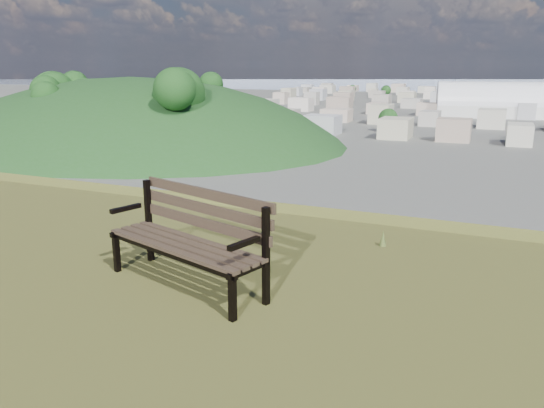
% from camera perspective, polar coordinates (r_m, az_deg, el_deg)
% --- Properties ---
extents(park_bench, '(1.74, 1.01, 0.87)m').
position_cam_1_polar(park_bench, '(4.85, -8.67, -3.12)').
color(park_bench, '#3F2E24').
rests_on(park_bench, hilltop_mesa).
extents(arena, '(60.03, 32.53, 24.07)m').
position_cam_1_polar(arena, '(308.44, 22.63, 9.69)').
color(arena, silver).
rests_on(arena, ground).
extents(green_wooded_hill, '(177.75, 142.20, 88.87)m').
position_cam_1_polar(green_wooded_hill, '(198.35, -14.60, 6.51)').
color(green_wooded_hill, '#1B4118').
rests_on(green_wooded_hill, ground).
extents(city_blocks, '(395.00, 361.00, 7.00)m').
position_cam_1_polar(city_blocks, '(397.61, 23.18, 10.22)').
color(city_blocks, silver).
rests_on(city_blocks, ground).
extents(city_trees, '(406.52, 387.20, 9.98)m').
position_cam_1_polar(city_trees, '(323.60, 18.28, 10.11)').
color(city_trees, '#2F2317').
rests_on(city_trees, ground).
extents(bay_water, '(2400.00, 700.00, 0.12)m').
position_cam_1_polar(bay_water, '(902.86, 23.64, 11.85)').
color(bay_water, '#8D9CB3').
rests_on(bay_water, ground).
extents(far_hills, '(2050.00, 340.00, 60.00)m').
position_cam_1_polar(far_hills, '(1406.85, 21.35, 13.73)').
color(far_hills, '#848EA4').
rests_on(far_hills, ground).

